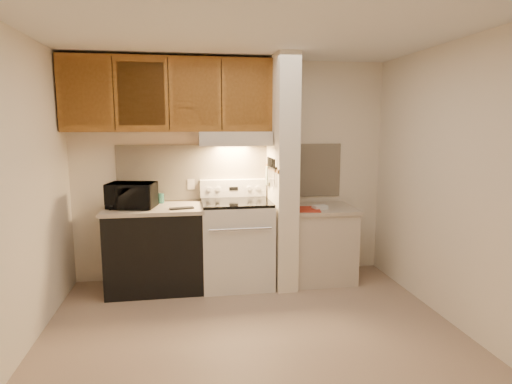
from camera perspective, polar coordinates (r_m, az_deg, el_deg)
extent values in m
plane|color=tan|center=(3.89, -0.46, -18.20)|extent=(3.60, 3.60, 0.00)
plane|color=white|center=(3.53, -0.52, 20.83)|extent=(3.60, 3.60, 0.00)
cube|color=#F3E5CE|center=(4.97, -3.15, 2.91)|extent=(3.60, 2.50, 0.02)
cube|color=#F3E5CE|center=(3.68, -29.38, -0.38)|extent=(0.02, 3.00, 2.50)
cube|color=#F3E5CE|center=(4.17, 24.78, 0.92)|extent=(0.02, 3.00, 2.50)
cube|color=beige|center=(4.96, -3.13, 2.72)|extent=(2.60, 0.02, 0.63)
cube|color=silver|center=(4.78, -2.62, -6.98)|extent=(0.76, 0.65, 0.92)
cube|color=black|center=(4.47, -2.14, -7.59)|extent=(0.50, 0.01, 0.30)
cylinder|color=silver|center=(4.38, -2.10, -4.97)|extent=(0.65, 0.02, 0.02)
cube|color=black|center=(4.68, -2.66, -1.37)|extent=(0.74, 0.64, 0.03)
cube|color=silver|center=(4.94, -3.05, 0.53)|extent=(0.76, 0.08, 0.20)
cube|color=black|center=(4.90, -3.00, 0.46)|extent=(0.10, 0.01, 0.04)
cylinder|color=silver|center=(4.87, -6.27, 0.37)|extent=(0.05, 0.02, 0.05)
cylinder|color=silver|center=(4.88, -5.10, 0.40)|extent=(0.05, 0.02, 0.05)
cylinder|color=silver|center=(4.92, -0.91, 0.50)|extent=(0.05, 0.02, 0.05)
cylinder|color=silver|center=(4.93, 0.24, 0.53)|extent=(0.05, 0.02, 0.05)
cube|color=black|center=(4.78, -13.25, -7.52)|extent=(1.00, 0.63, 0.87)
cube|color=#BCAC98|center=(4.68, -13.45, -2.17)|extent=(1.04, 0.67, 0.04)
cube|color=black|center=(4.49, -9.87, -2.14)|extent=(0.26, 0.13, 0.02)
cylinder|color=#245A4E|center=(4.88, -12.71, -0.83)|extent=(0.09, 0.09, 0.11)
cube|color=beige|center=(4.94, -8.65, 1.02)|extent=(0.08, 0.01, 0.12)
imported|color=black|center=(4.65, -16.23, -0.43)|extent=(0.53, 0.41, 0.26)
cube|color=white|center=(4.71, 3.50, 2.57)|extent=(0.22, 0.70, 2.50)
cube|color=brown|center=(4.68, 2.12, 3.16)|extent=(0.01, 0.70, 0.04)
cube|color=black|center=(4.63, 2.17, 3.34)|extent=(0.02, 0.42, 0.04)
cube|color=silver|center=(4.48, 2.42, 1.86)|extent=(0.01, 0.03, 0.16)
cylinder|color=black|center=(4.46, 2.45, 3.77)|extent=(0.02, 0.02, 0.10)
cube|color=silver|center=(4.56, 2.22, 1.86)|extent=(0.01, 0.04, 0.18)
cylinder|color=black|center=(4.56, 2.19, 3.88)|extent=(0.02, 0.02, 0.10)
cube|color=silver|center=(4.63, 2.05, 1.84)|extent=(0.01, 0.04, 0.20)
cylinder|color=black|center=(4.63, 2.00, 3.96)|extent=(0.02, 0.02, 0.10)
cube|color=silver|center=(4.73, 1.80, 2.24)|extent=(0.01, 0.04, 0.16)
cylinder|color=black|center=(4.72, 1.80, 4.05)|extent=(0.02, 0.02, 0.10)
cube|color=silver|center=(4.80, 1.62, 2.22)|extent=(0.01, 0.04, 0.18)
cylinder|color=black|center=(4.79, 1.63, 4.13)|extent=(0.02, 0.02, 0.10)
cube|color=gray|center=(4.86, 1.53, 2.17)|extent=(0.03, 0.09, 0.21)
cube|color=beige|center=(5.00, 8.59, -7.03)|extent=(0.70, 0.60, 0.81)
cube|color=#BCAC98|center=(4.90, 8.71, -2.25)|extent=(0.74, 0.64, 0.04)
cube|color=#B02E1C|center=(4.73, 7.09, -2.30)|extent=(0.28, 0.35, 0.01)
cube|color=white|center=(4.78, 8.52, -2.02)|extent=(0.17, 0.13, 0.04)
cube|color=beige|center=(4.73, -2.90, 7.15)|extent=(0.78, 0.44, 0.15)
cube|color=beige|center=(4.52, -2.59, 6.50)|extent=(0.78, 0.04, 0.06)
cube|color=brown|center=(4.75, -11.50, 12.55)|extent=(2.18, 0.33, 0.77)
cube|color=brown|center=(4.69, -21.83, 12.14)|extent=(0.46, 0.01, 0.63)
cube|color=black|center=(4.64, -18.47, 12.36)|extent=(0.01, 0.01, 0.73)
cube|color=brown|center=(4.61, -15.04, 12.54)|extent=(0.46, 0.01, 0.63)
cube|color=black|center=(4.59, -11.58, 12.68)|extent=(0.01, 0.01, 0.73)
cube|color=brown|center=(4.59, -8.09, 12.77)|extent=(0.46, 0.01, 0.63)
cube|color=black|center=(4.61, -4.62, 12.82)|extent=(0.01, 0.01, 0.73)
cube|color=brown|center=(4.64, -1.18, 12.82)|extent=(0.46, 0.01, 0.63)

